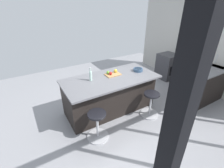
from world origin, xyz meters
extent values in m
plane|color=gray|center=(0.00, 0.00, 0.00)|extent=(7.35, 7.35, 0.00)
cube|color=beige|center=(-2.83, 0.00, 1.45)|extent=(0.12, 4.88, 2.89)
cylinder|color=white|center=(-2.76, 0.32, 1.97)|extent=(0.03, 0.28, 0.28)
cube|color=black|center=(-2.48, 0.66, 0.43)|extent=(2.31, 0.60, 0.86)
cube|color=slate|center=(-2.48, 0.66, 0.88)|extent=(2.31, 0.60, 0.03)
cube|color=#38383D|center=(-2.77, 0.66, 0.83)|extent=(0.44, 0.36, 0.12)
cylinder|color=#B7B7BC|center=(-2.77, 0.51, 1.03)|extent=(0.02, 0.02, 0.28)
cube|color=#38383D|center=(-2.48, -0.85, 0.43)|extent=(0.60, 0.60, 0.86)
cube|color=black|center=(-2.48, -0.54, 0.39)|extent=(0.44, 0.01, 0.32)
cube|color=black|center=(0.20, -0.27, 0.43)|extent=(2.15, 0.85, 0.86)
cube|color=slate|center=(0.20, -0.22, 0.88)|extent=(2.21, 1.05, 0.04)
cylinder|color=#B7B7BC|center=(-0.50, 0.44, 0.01)|extent=(0.44, 0.44, 0.03)
cylinder|color=#B7B7BC|center=(-0.50, 0.44, 0.29)|extent=(0.05, 0.05, 0.55)
cylinder|color=black|center=(-0.50, 0.44, 0.59)|extent=(0.36, 0.36, 0.04)
cylinder|color=#B7B7BC|center=(0.90, 0.44, 0.01)|extent=(0.44, 0.44, 0.03)
cylinder|color=#B7B7BC|center=(0.90, 0.44, 0.29)|extent=(0.05, 0.05, 0.55)
cylinder|color=black|center=(0.90, 0.44, 0.59)|extent=(0.36, 0.36, 0.04)
cube|color=tan|center=(0.07, -0.34, 0.91)|extent=(0.36, 0.24, 0.02)
sphere|color=#609E2D|center=(0.17, -0.41, 0.96)|extent=(0.07, 0.07, 0.07)
sphere|color=gold|center=(-0.04, -0.40, 0.96)|extent=(0.08, 0.08, 0.08)
sphere|color=red|center=(0.14, -0.33, 0.96)|extent=(0.07, 0.07, 0.07)
cylinder|color=silver|center=(0.65, -0.33, 1.01)|extent=(0.06, 0.06, 0.22)
cylinder|color=silver|center=(0.65, -0.33, 1.16)|extent=(0.03, 0.03, 0.08)
cylinder|color=#B7B7BC|center=(0.65, -0.33, 1.20)|extent=(0.03, 0.03, 0.02)
cylinder|color=#334C6B|center=(-0.59, -0.21, 0.93)|extent=(0.23, 0.23, 0.07)
cylinder|color=#192635|center=(-0.59, -0.21, 0.95)|extent=(0.19, 0.19, 0.04)
camera|label=1|loc=(1.88, 2.64, 2.49)|focal=25.58mm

